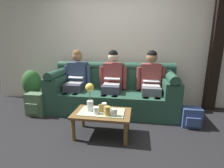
% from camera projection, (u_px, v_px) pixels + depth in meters
% --- Properties ---
extents(ground_plane, '(14.00, 14.00, 0.00)m').
position_uv_depth(ground_plane, '(100.00, 141.00, 2.39)').
color(ground_plane, black).
extents(back_wall_patterned, '(6.00, 0.12, 2.90)m').
position_uv_depth(back_wall_patterned, '(116.00, 38.00, 3.67)').
color(back_wall_patterned, silver).
rests_on(back_wall_patterned, ground_plane).
extents(timber_pillar, '(0.20, 0.20, 2.90)m').
position_uv_depth(timber_pillar, '(217.00, 38.00, 3.25)').
color(timber_pillar, black).
rests_on(timber_pillar, ground_plane).
extents(couch, '(2.48, 0.88, 0.96)m').
position_uv_depth(couch, '(112.00, 93.00, 3.42)').
color(couch, '#234738').
rests_on(couch, ground_plane).
extents(person_left, '(0.56, 0.67, 1.22)m').
position_uv_depth(person_left, '(76.00, 78.00, 3.46)').
color(person_left, '#383D4C').
rests_on(person_left, ground_plane).
extents(person_middle, '(0.56, 0.67, 1.22)m').
position_uv_depth(person_middle, '(112.00, 79.00, 3.35)').
color(person_middle, '#383D4C').
rests_on(person_middle, ground_plane).
extents(person_right, '(0.56, 0.67, 1.22)m').
position_uv_depth(person_right, '(151.00, 80.00, 3.23)').
color(person_right, '#595B66').
rests_on(person_right, ground_plane).
extents(coffee_table, '(0.84, 0.51, 0.38)m').
position_uv_depth(coffee_table, '(102.00, 115.00, 2.47)').
color(coffee_table, brown).
rests_on(coffee_table, ground_plane).
extents(flower_vase, '(0.12, 0.12, 0.42)m').
position_uv_depth(flower_vase, '(90.00, 95.00, 2.44)').
color(flower_vase, silver).
rests_on(flower_vase, coffee_table).
extents(cup_near_left, '(0.08, 0.08, 0.10)m').
position_uv_depth(cup_near_left, '(104.00, 106.00, 2.55)').
color(cup_near_left, white).
rests_on(cup_near_left, coffee_table).
extents(cup_near_right, '(0.08, 0.08, 0.10)m').
position_uv_depth(cup_near_right, '(114.00, 112.00, 2.31)').
color(cup_near_right, silver).
rests_on(cup_near_right, coffee_table).
extents(cup_far_center, '(0.08, 0.08, 0.10)m').
position_uv_depth(cup_far_center, '(96.00, 110.00, 2.38)').
color(cup_far_center, silver).
rests_on(cup_far_center, coffee_table).
extents(cup_far_left, '(0.08, 0.08, 0.10)m').
position_uv_depth(cup_far_left, '(101.00, 108.00, 2.46)').
color(cup_far_left, gold).
rests_on(cup_far_left, coffee_table).
extents(cup_far_right, '(0.08, 0.08, 0.13)m').
position_uv_depth(cup_far_right, '(107.00, 111.00, 2.32)').
color(cup_far_right, gold).
rests_on(cup_far_right, coffee_table).
extents(backpack_left, '(0.34, 0.26, 0.43)m').
position_uv_depth(backpack_left, '(36.00, 104.00, 3.21)').
color(backpack_left, '#4C6B4C').
rests_on(backpack_left, ground_plane).
extents(backpack_right, '(0.30, 0.25, 0.33)m').
position_uv_depth(backpack_right, '(191.00, 117.00, 2.77)').
color(backpack_right, '#33477A').
rests_on(backpack_right, ground_plane).
extents(potted_plant, '(0.40, 0.40, 0.78)m').
position_uv_depth(potted_plant, '(32.00, 86.00, 3.73)').
color(potted_plant, brown).
rests_on(potted_plant, ground_plane).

